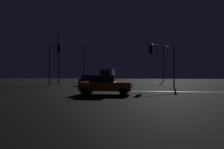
% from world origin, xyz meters
% --- Properties ---
extents(ground, '(120.00, 120.00, 0.10)m').
position_xyz_m(ground, '(0.00, 0.00, -0.05)').
color(ground, black).
extents(stop_line_north, '(0.35, 14.88, 0.01)m').
position_xyz_m(stop_line_north, '(0.00, 8.67, 0.00)').
color(stop_line_north, white).
rests_on(stop_line_north, ground).
extents(centre_line_ns, '(22.00, 0.15, 0.01)m').
position_xyz_m(centre_line_ns, '(0.00, 20.27, 0.00)').
color(centre_line_ns, yellow).
rests_on(centre_line_ns, ground).
extents(crosswalk_bar_east, '(14.88, 0.40, 0.01)m').
position_xyz_m(crosswalk_bar_east, '(8.77, 0.00, 0.00)').
color(crosswalk_bar_east, white).
rests_on(crosswalk_bar_east, ground).
extents(sedan_blue, '(2.02, 4.33, 1.57)m').
position_xyz_m(sedan_blue, '(-3.44, 10.44, 0.80)').
color(sedan_blue, navy).
rests_on(sedan_blue, ground).
extents(sedan_red, '(2.02, 4.33, 1.57)m').
position_xyz_m(sedan_red, '(-4.06, 16.57, 0.80)').
color(sedan_red, maroon).
rests_on(sedan_red, ground).
extents(sedan_white, '(2.02, 4.33, 1.57)m').
position_xyz_m(sedan_white, '(-3.66, 22.79, 0.80)').
color(sedan_white, silver).
rests_on(sedan_white, ground).
extents(box_truck, '(2.68, 8.28, 3.08)m').
position_xyz_m(box_truck, '(-3.57, 30.36, 1.71)').
color(box_truck, navy).
rests_on(box_truck, ground).
extents(sedan_orange_crossing, '(4.33, 2.02, 1.57)m').
position_xyz_m(sedan_orange_crossing, '(1.69, -3.72, 0.80)').
color(sedan_orange_crossing, '#C66014').
rests_on(sedan_orange_crossing, ground).
extents(traffic_signal_nw, '(2.78, 2.78, 6.15)m').
position_xyz_m(traffic_signal_nw, '(-8.01, 8.01, 4.21)').
color(traffic_signal_nw, '#4C4C51').
rests_on(traffic_signal_nw, ground).
extents(traffic_signal_ne, '(3.63, 3.63, 5.69)m').
position_xyz_m(traffic_signal_ne, '(7.58, 7.58, 3.97)').
color(traffic_signal_ne, '#4C4C51').
rests_on(traffic_signal_ne, ground).
extents(streetlamp_right_far, '(0.44, 0.44, 8.59)m').
position_xyz_m(streetlamp_right_far, '(9.77, 30.27, 4.98)').
color(streetlamp_right_far, '#424247').
rests_on(streetlamp_right_far, ground).
extents(streetlamp_left_near, '(0.44, 0.44, 9.03)m').
position_xyz_m(streetlamp_left_near, '(-9.77, 14.27, 5.21)').
color(streetlamp_left_near, '#424247').
rests_on(streetlamp_left_near, ground).
extents(streetlamp_left_far, '(0.44, 0.44, 8.92)m').
position_xyz_m(streetlamp_left_far, '(-9.77, 30.27, 5.15)').
color(streetlamp_left_far, '#424247').
rests_on(streetlamp_left_far, ground).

